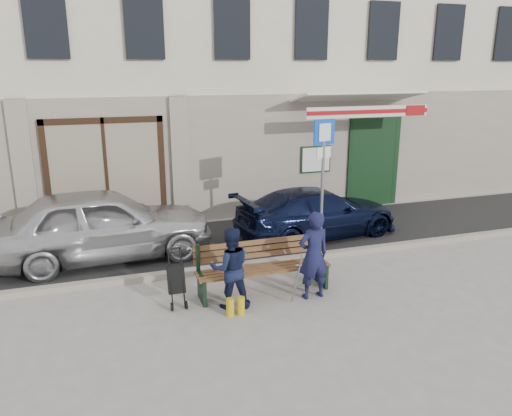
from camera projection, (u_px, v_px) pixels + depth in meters
name	position (u px, v px, depth m)	size (l,w,h in m)	color
ground	(310.00, 294.00, 8.86)	(80.00, 80.00, 0.00)	#9E9991
asphalt_lane	(256.00, 239.00, 11.69)	(60.00, 3.20, 0.01)	#282828
curb	(280.00, 261.00, 10.21)	(60.00, 0.18, 0.12)	#9E9384
building	(202.00, 30.00, 15.22)	(20.00, 8.27, 10.00)	beige
car_silver	(102.00, 224.00, 10.28)	(1.80, 4.46, 1.52)	silver
car_navy	(317.00, 213.00, 11.74)	(1.62, 3.98, 1.16)	black
parking_sign	(323.00, 164.00, 10.44)	(0.52, 0.15, 2.85)	gray
bench	(261.00, 269.00, 8.80)	(2.40, 1.17, 0.98)	brown
man	(313.00, 255.00, 8.54)	(0.57, 0.37, 1.56)	#15173B
woman	(230.00, 268.00, 8.21)	(0.68, 0.53, 1.39)	#131835
stroller	(176.00, 281.00, 8.34)	(0.28, 0.41, 0.98)	black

